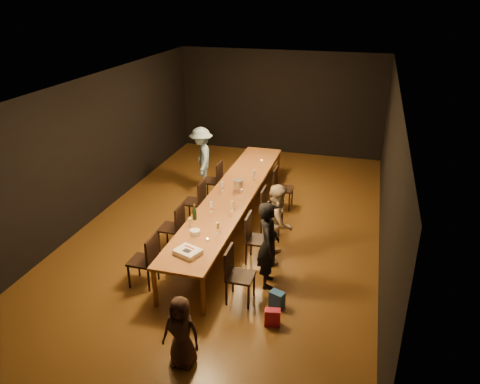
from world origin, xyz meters
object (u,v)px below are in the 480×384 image
(chair_left_2, at_px, (194,201))
(chair_right_2, at_px, (272,211))
(chair_left_0, at_px, (142,260))
(chair_left_1, at_px, (171,227))
(chair_right_0, at_px, (240,276))
(plate_stack, at_px, (195,233))
(child, at_px, (181,332))
(champagne_bottle, at_px, (194,212))
(chair_right_3, at_px, (283,188))
(woman_tan, at_px, (278,222))
(chair_left_3, at_px, (212,180))
(birthday_cake, at_px, (188,252))
(ice_bucket, at_px, (238,185))
(table, at_px, (232,196))
(woman_birthday, at_px, (268,245))
(chair_right_1, at_px, (258,239))
(man_blue, at_px, (202,158))

(chair_left_2, bearing_deg, chair_right_2, -90.00)
(chair_left_0, relative_size, chair_left_1, 1.00)
(chair_right_0, xyz_separation_m, plate_stack, (-0.96, 0.56, 0.33))
(chair_right_0, relative_size, child, 0.89)
(chair_left_1, relative_size, child, 0.89)
(chair_left_1, relative_size, champagne_bottle, 2.95)
(child, height_order, plate_stack, child)
(chair_right_3, height_order, woman_tan, woman_tan)
(chair_left_3, bearing_deg, champagne_bottle, -168.09)
(birthday_cake, relative_size, ice_bucket, 2.16)
(table, xyz_separation_m, woman_tan, (1.15, -0.93, 0.02))
(chair_left_1, xyz_separation_m, woman_birthday, (2.02, -0.63, 0.30))
(chair_right_1, height_order, chair_left_3, same)
(woman_birthday, height_order, plate_stack, woman_birthday)
(chair_left_0, relative_size, chair_left_3, 1.00)
(chair_right_3, distance_m, woman_tan, 2.17)
(chair_right_1, bearing_deg, birthday_cake, -33.94)
(chair_right_3, height_order, birthday_cake, chair_right_3)
(woman_tan, xyz_separation_m, champagne_bottle, (-1.47, -0.37, 0.18))
(child, distance_m, champagne_bottle, 2.78)
(man_blue, height_order, child, man_blue)
(woman_birthday, distance_m, child, 2.23)
(man_blue, xyz_separation_m, champagne_bottle, (1.00, -3.12, 0.14))
(table, distance_m, chair_left_2, 0.88)
(plate_stack, bearing_deg, chair_right_0, -30.18)
(chair_left_1, relative_size, chair_left_3, 1.00)
(chair_right_3, relative_size, man_blue, 0.61)
(ice_bucket, bearing_deg, birthday_cake, -91.54)
(chair_left_0, height_order, woman_tan, woman_tan)
(chair_right_3, relative_size, chair_left_1, 1.00)
(ice_bucket, bearing_deg, table, -108.28)
(plate_stack, bearing_deg, chair_left_2, 111.85)
(chair_left_2, bearing_deg, chair_left_3, 0.00)
(table, bearing_deg, chair_right_1, -54.69)
(chair_right_0, xyz_separation_m, chair_left_0, (-1.70, 0.00, 0.00))
(chair_right_0, relative_size, chair_right_3, 1.00)
(chair_right_3, bearing_deg, plate_stack, -17.55)
(chair_right_1, distance_m, woman_tan, 0.48)
(chair_right_1, height_order, plate_stack, chair_right_1)
(woman_tan, height_order, ice_bucket, woman_tan)
(chair_left_2, bearing_deg, chair_right_0, -144.69)
(chair_right_3, distance_m, chair_left_2, 2.08)
(woman_birthday, xyz_separation_m, ice_bucket, (-1.09, 2.05, 0.10))
(table, distance_m, ice_bucket, 0.28)
(champagne_bottle, bearing_deg, table, 76.04)
(chair_right_0, height_order, chair_left_0, same)
(woman_tan, bearing_deg, woman_birthday, 177.30)
(man_blue, bearing_deg, plate_stack, -4.68)
(child, bearing_deg, ice_bucket, 95.12)
(champagne_bottle, bearing_deg, ice_bucket, 75.40)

